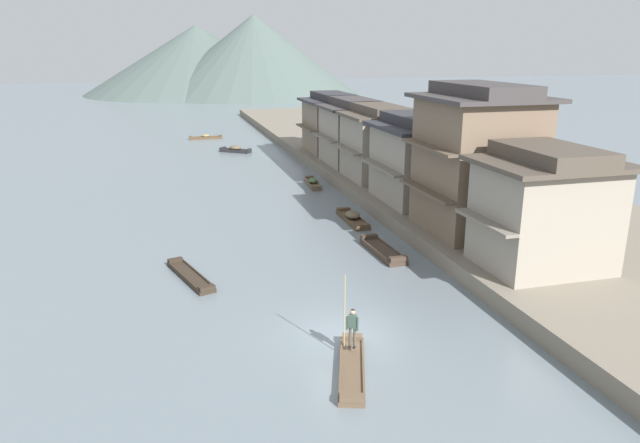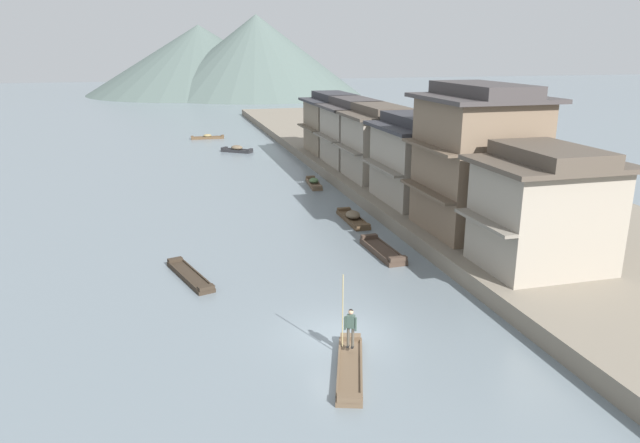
{
  "view_description": "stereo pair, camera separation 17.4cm",
  "coord_description": "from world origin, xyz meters",
  "px_view_note": "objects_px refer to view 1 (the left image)",
  "views": [
    {
      "loc": [
        -6.75,
        -21.35,
        11.65
      ],
      "look_at": [
        2.47,
        12.3,
        1.27
      ],
      "focal_mm": 33.04,
      "sensor_mm": 36.0,
      "label": 1
    },
    {
      "loc": [
        -6.59,
        -21.4,
        11.65
      ],
      "look_at": [
        2.47,
        12.3,
        1.27
      ],
      "focal_mm": 33.04,
      "sensor_mm": 36.0,
      "label": 2
    }
  ],
  "objects_px": {
    "house_waterfront_second": "(477,160)",
    "house_waterfront_tall": "(415,160)",
    "house_waterfront_narrow": "(379,143)",
    "boat_moored_far": "(313,183)",
    "boat_moored_nearest": "(190,276)",
    "boat_moored_third": "(383,251)",
    "boat_moored_second": "(206,137)",
    "boat_foreground_poled": "(352,368)",
    "boat_midriver_drifting": "(353,218)",
    "house_waterfront_far": "(353,132)",
    "boatman_person": "(352,323)",
    "house_waterfront_nearest": "(545,209)",
    "boat_midriver_upstream": "(235,150)",
    "house_waterfront_end": "(333,123)"
  },
  "relations": [
    {
      "from": "house_waterfront_nearest",
      "to": "house_waterfront_narrow",
      "type": "distance_m",
      "value": 21.92
    },
    {
      "from": "house_waterfront_second",
      "to": "house_waterfront_tall",
      "type": "bearing_deg",
      "value": 94.66
    },
    {
      "from": "boat_moored_third",
      "to": "house_waterfront_narrow",
      "type": "xyz_separation_m",
      "value": [
        5.59,
        15.69,
        3.75
      ]
    },
    {
      "from": "house_waterfront_nearest",
      "to": "house_waterfront_far",
      "type": "height_order",
      "value": "same"
    },
    {
      "from": "house_waterfront_far",
      "to": "house_waterfront_tall",
      "type": "bearing_deg",
      "value": -91.07
    },
    {
      "from": "boat_moored_second",
      "to": "boat_moored_third",
      "type": "relative_size",
      "value": 0.94
    },
    {
      "from": "boat_foreground_poled",
      "to": "house_waterfront_tall",
      "type": "bearing_deg",
      "value": 60.44
    },
    {
      "from": "boat_moored_second",
      "to": "house_waterfront_second",
      "type": "height_order",
      "value": "house_waterfront_second"
    },
    {
      "from": "boatman_person",
      "to": "house_waterfront_tall",
      "type": "relative_size",
      "value": 0.4
    },
    {
      "from": "boatman_person",
      "to": "boat_midriver_upstream",
      "type": "height_order",
      "value": "boatman_person"
    },
    {
      "from": "house_waterfront_tall",
      "to": "boat_foreground_poled",
      "type": "bearing_deg",
      "value": -119.56
    },
    {
      "from": "boat_moored_nearest",
      "to": "boat_midriver_drifting",
      "type": "xyz_separation_m",
      "value": [
        11.52,
        7.75,
        0.13
      ]
    },
    {
      "from": "boat_moored_nearest",
      "to": "boat_moored_second",
      "type": "relative_size",
      "value": 1.16
    },
    {
      "from": "boat_moored_far",
      "to": "boat_midriver_upstream",
      "type": "xyz_separation_m",
      "value": [
        -4.31,
        18.78,
        0.07
      ]
    },
    {
      "from": "boat_moored_second",
      "to": "house_waterfront_tall",
      "type": "distance_m",
      "value": 42.16
    },
    {
      "from": "boat_moored_third",
      "to": "boat_moored_far",
      "type": "height_order",
      "value": "boat_moored_far"
    },
    {
      "from": "boat_moored_far",
      "to": "house_waterfront_nearest",
      "type": "xyz_separation_m",
      "value": [
        5.51,
        -24.41,
        3.7
      ]
    },
    {
      "from": "boatman_person",
      "to": "boat_moored_nearest",
      "type": "relative_size",
      "value": 0.61
    },
    {
      "from": "boat_moored_nearest",
      "to": "house_waterfront_narrow",
      "type": "xyz_separation_m",
      "value": [
        16.71,
        16.63,
        3.79
      ]
    },
    {
      "from": "house_waterfront_nearest",
      "to": "house_waterfront_end",
      "type": "height_order",
      "value": "same"
    },
    {
      "from": "boat_moored_nearest",
      "to": "house_waterfront_end",
      "type": "bearing_deg",
      "value": 61.09
    },
    {
      "from": "house_waterfront_tall",
      "to": "house_waterfront_far",
      "type": "distance_m",
      "value": 14.68
    },
    {
      "from": "house_waterfront_second",
      "to": "house_waterfront_tall",
      "type": "distance_m",
      "value": 7.58
    },
    {
      "from": "house_waterfront_second",
      "to": "house_waterfront_tall",
      "type": "xyz_separation_m",
      "value": [
        -0.61,
        7.45,
        -1.3
      ]
    },
    {
      "from": "boatman_person",
      "to": "boat_moored_second",
      "type": "bearing_deg",
      "value": 90.68
    },
    {
      "from": "boat_midriver_drifting",
      "to": "boat_midriver_upstream",
      "type": "height_order",
      "value": "boat_midriver_upstream"
    },
    {
      "from": "boat_moored_nearest",
      "to": "boat_midriver_upstream",
      "type": "relative_size",
      "value": 1.4
    },
    {
      "from": "boat_foreground_poled",
      "to": "boat_midriver_drifting",
      "type": "bearing_deg",
      "value": 71.55
    },
    {
      "from": "house_waterfront_nearest",
      "to": "boat_moored_far",
      "type": "bearing_deg",
      "value": 102.71
    },
    {
      "from": "boat_moored_second",
      "to": "boat_moored_third",
      "type": "bearing_deg",
      "value": -82.66
    },
    {
      "from": "boat_moored_third",
      "to": "house_waterfront_far",
      "type": "relative_size",
      "value": 0.61
    },
    {
      "from": "house_waterfront_narrow",
      "to": "boat_moored_far",
      "type": "bearing_deg",
      "value": 153.7
    },
    {
      "from": "boat_foreground_poled",
      "to": "house_waterfront_tall",
      "type": "height_order",
      "value": "house_waterfront_tall"
    },
    {
      "from": "house_waterfront_nearest",
      "to": "boat_midriver_upstream",
      "type": "bearing_deg",
      "value": 102.8
    },
    {
      "from": "boat_foreground_poled",
      "to": "house_waterfront_far",
      "type": "distance_m",
      "value": 36.46
    },
    {
      "from": "boat_moored_third",
      "to": "house_waterfront_end",
      "type": "xyz_separation_m",
      "value": [
        5.67,
        29.45,
        3.74
      ]
    },
    {
      "from": "boat_midriver_upstream",
      "to": "house_waterfront_tall",
      "type": "relative_size",
      "value": 0.47
    },
    {
      "from": "boat_moored_second",
      "to": "boatman_person",
      "type": "bearing_deg",
      "value": -89.32
    },
    {
      "from": "boat_moored_second",
      "to": "house_waterfront_second",
      "type": "xyz_separation_m",
      "value": [
        12.15,
        -47.83,
        5.0
      ]
    },
    {
      "from": "boat_midriver_upstream",
      "to": "house_waterfront_far",
      "type": "relative_size",
      "value": 0.48
    },
    {
      "from": "boat_foreground_poled",
      "to": "house_waterfront_narrow",
      "type": "relative_size",
      "value": 0.69
    },
    {
      "from": "house_waterfront_far",
      "to": "boat_moored_far",
      "type": "bearing_deg",
      "value": -139.86
    },
    {
      "from": "boat_moored_second",
      "to": "boat_midriver_upstream",
      "type": "relative_size",
      "value": 1.21
    },
    {
      "from": "boat_foreground_poled",
      "to": "boat_moored_nearest",
      "type": "height_order",
      "value": "boat_moored_nearest"
    },
    {
      "from": "boat_foreground_poled",
      "to": "house_waterfront_narrow",
      "type": "bearing_deg",
      "value": 67.5
    },
    {
      "from": "house_waterfront_tall",
      "to": "house_waterfront_narrow",
      "type": "relative_size",
      "value": 1.1
    },
    {
      "from": "boat_foreground_poled",
      "to": "boatman_person",
      "type": "bearing_deg",
      "value": 72.64
    },
    {
      "from": "boat_moored_third",
      "to": "boat_moored_nearest",
      "type": "bearing_deg",
      "value": -175.16
    },
    {
      "from": "boat_midriver_drifting",
      "to": "house_waterfront_tall",
      "type": "xyz_separation_m",
      "value": [
        4.93,
        0.98,
        3.66
      ]
    },
    {
      "from": "boat_midriver_upstream",
      "to": "house_waterfront_narrow",
      "type": "height_order",
      "value": "house_waterfront_narrow"
    }
  ]
}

